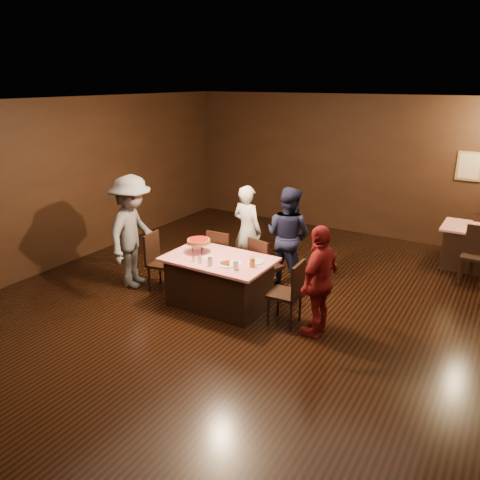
{
  "coord_description": "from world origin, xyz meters",
  "views": [
    {
      "loc": [
        3.05,
        -5.0,
        3.3
      ],
      "look_at": [
        -0.38,
        0.69,
        1.0
      ],
      "focal_mm": 35.0,
      "sensor_mm": 36.0,
      "label": 1
    }
  ],
  "objects_px": {
    "chair_end_right": "(285,293)",
    "chair_far_right": "(266,265)",
    "diner_red_shirt": "(319,281)",
    "glass_front_right": "(236,265)",
    "chair_back_near": "(475,256)",
    "main_table": "(219,282)",
    "chair_far_left": "(224,256)",
    "diner_navy_hoodie": "(288,236)",
    "pizza_stand": "(199,241)",
    "glass_front_left": "(210,261)",
    "chair_end_left": "(163,262)",
    "diner_white_jacket": "(247,230)",
    "glass_amber": "(252,263)",
    "back_table": "(478,248)",
    "plate_empty": "(256,262)",
    "diner_grey_knit": "(133,232)"
  },
  "relations": [
    {
      "from": "chair_end_right",
      "to": "chair_end_left",
      "type": "bearing_deg",
      "value": -92.83
    },
    {
      "from": "chair_end_left",
      "to": "glass_amber",
      "type": "distance_m",
      "value": 1.74
    },
    {
      "from": "diner_white_jacket",
      "to": "diner_grey_knit",
      "type": "height_order",
      "value": "diner_grey_knit"
    },
    {
      "from": "chair_back_near",
      "to": "glass_front_left",
      "type": "relative_size",
      "value": 6.79
    },
    {
      "from": "chair_back_near",
      "to": "diner_red_shirt",
      "type": "xyz_separation_m",
      "value": [
        -1.61,
        -2.98,
        0.3
      ]
    },
    {
      "from": "chair_end_right",
      "to": "chair_far_right",
      "type": "bearing_deg",
      "value": -139.8
    },
    {
      "from": "chair_far_right",
      "to": "diner_red_shirt",
      "type": "bearing_deg",
      "value": 162.33
    },
    {
      "from": "main_table",
      "to": "back_table",
      "type": "bearing_deg",
      "value": 48.78
    },
    {
      "from": "pizza_stand",
      "to": "glass_front_left",
      "type": "height_order",
      "value": "pizza_stand"
    },
    {
      "from": "main_table",
      "to": "back_table",
      "type": "xyz_separation_m",
      "value": [
        3.21,
        3.66,
        0.0
      ]
    },
    {
      "from": "main_table",
      "to": "diner_grey_knit",
      "type": "xyz_separation_m",
      "value": [
        -1.62,
        -0.09,
        0.55
      ]
    },
    {
      "from": "diner_navy_hoodie",
      "to": "chair_far_right",
      "type": "bearing_deg",
      "value": 83.71
    },
    {
      "from": "chair_end_right",
      "to": "glass_front_left",
      "type": "height_order",
      "value": "chair_end_right"
    },
    {
      "from": "chair_far_left",
      "to": "plate_empty",
      "type": "xyz_separation_m",
      "value": [
        0.95,
        -0.6,
        0.3
      ]
    },
    {
      "from": "diner_white_jacket",
      "to": "glass_front_right",
      "type": "distance_m",
      "value": 1.73
    },
    {
      "from": "back_table",
      "to": "chair_far_right",
      "type": "relative_size",
      "value": 1.37
    },
    {
      "from": "chair_far_right",
      "to": "chair_end_left",
      "type": "relative_size",
      "value": 1.0
    },
    {
      "from": "back_table",
      "to": "chair_end_right",
      "type": "distance_m",
      "value": 4.23
    },
    {
      "from": "chair_back_near",
      "to": "glass_front_left",
      "type": "height_order",
      "value": "chair_back_near"
    },
    {
      "from": "diner_red_shirt",
      "to": "glass_front_right",
      "type": "distance_m",
      "value": 1.18
    },
    {
      "from": "pizza_stand",
      "to": "glass_amber",
      "type": "relative_size",
      "value": 2.71
    },
    {
      "from": "chair_back_near",
      "to": "plate_empty",
      "type": "bearing_deg",
      "value": -131.92
    },
    {
      "from": "main_table",
      "to": "diner_red_shirt",
      "type": "relative_size",
      "value": 1.04
    },
    {
      "from": "chair_far_left",
      "to": "glass_front_left",
      "type": "distance_m",
      "value": 1.2
    },
    {
      "from": "diner_white_jacket",
      "to": "glass_front_right",
      "type": "xyz_separation_m",
      "value": [
        0.73,
        -1.57,
        0.04
      ]
    },
    {
      "from": "main_table",
      "to": "diner_navy_hoodie",
      "type": "height_order",
      "value": "diner_navy_hoodie"
    },
    {
      "from": "plate_empty",
      "to": "glass_amber",
      "type": "bearing_deg",
      "value": -75.96
    },
    {
      "from": "glass_front_left",
      "to": "glass_amber",
      "type": "relative_size",
      "value": 1.0
    },
    {
      "from": "chair_end_left",
      "to": "diner_white_jacket",
      "type": "xyz_separation_m",
      "value": [
        0.82,
        1.32,
        0.32
      ]
    },
    {
      "from": "main_table",
      "to": "chair_far_left",
      "type": "relative_size",
      "value": 1.68
    },
    {
      "from": "back_table",
      "to": "chair_back_near",
      "type": "relative_size",
      "value": 1.37
    },
    {
      "from": "pizza_stand",
      "to": "plate_empty",
      "type": "relative_size",
      "value": 1.52
    },
    {
      "from": "chair_back_near",
      "to": "glass_front_right",
      "type": "relative_size",
      "value": 6.79
    },
    {
      "from": "glass_amber",
      "to": "chair_far_right",
      "type": "bearing_deg",
      "value": 104.04
    },
    {
      "from": "main_table",
      "to": "chair_far_right",
      "type": "height_order",
      "value": "chair_far_right"
    },
    {
      "from": "diner_navy_hoodie",
      "to": "diner_grey_knit",
      "type": "height_order",
      "value": "diner_grey_knit"
    },
    {
      "from": "chair_far_right",
      "to": "glass_amber",
      "type": "relative_size",
      "value": 6.79
    },
    {
      "from": "main_table",
      "to": "back_table",
      "type": "distance_m",
      "value": 4.87
    },
    {
      "from": "diner_white_jacket",
      "to": "glass_amber",
      "type": "distance_m",
      "value": 1.63
    },
    {
      "from": "chair_back_near",
      "to": "chair_far_left",
      "type": "bearing_deg",
      "value": -147.01
    },
    {
      "from": "back_table",
      "to": "chair_end_right",
      "type": "relative_size",
      "value": 1.37
    },
    {
      "from": "main_table",
      "to": "diner_navy_hoodie",
      "type": "relative_size",
      "value": 0.96
    },
    {
      "from": "plate_empty",
      "to": "pizza_stand",
      "type": "bearing_deg",
      "value": -173.99
    },
    {
      "from": "chair_far_right",
      "to": "diner_grey_knit",
      "type": "height_order",
      "value": "diner_grey_knit"
    },
    {
      "from": "chair_end_right",
      "to": "diner_grey_knit",
      "type": "distance_m",
      "value": 2.76
    },
    {
      "from": "chair_end_right",
      "to": "plate_empty",
      "type": "bearing_deg",
      "value": -108.08
    },
    {
      "from": "chair_back_near",
      "to": "diner_navy_hoodie",
      "type": "distance_m",
      "value": 3.19
    },
    {
      "from": "chair_end_right",
      "to": "glass_front_right",
      "type": "xyz_separation_m",
      "value": [
        -0.65,
        -0.25,
        0.37
      ]
    },
    {
      "from": "chair_end_right",
      "to": "diner_red_shirt",
      "type": "relative_size",
      "value": 0.62
    },
    {
      "from": "chair_end_right",
      "to": "diner_navy_hoodie",
      "type": "bearing_deg",
      "value": -158.5
    }
  ]
}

